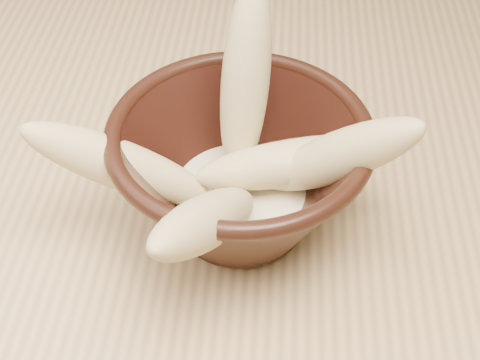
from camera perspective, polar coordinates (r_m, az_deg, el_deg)
name	(u,v)px	position (r m, az deg, el deg)	size (l,w,h in m)	color
table	(250,201)	(0.73, 0.83, -1.79)	(1.20, 0.80, 0.75)	tan
bowl	(240,172)	(0.55, 0.00, 0.72)	(0.21, 0.21, 0.12)	black
milk_puddle	(240,195)	(0.57, 0.00, -1.31)	(0.12, 0.12, 0.02)	beige
banana_upright	(245,82)	(0.55, 0.45, 8.35)	(0.04, 0.04, 0.17)	#D8BC7F
banana_left	(121,165)	(0.54, -10.12, 1.27)	(0.04, 0.04, 0.16)	#D8BC7F
banana_right	(337,157)	(0.52, 8.27, 1.97)	(0.04, 0.04, 0.16)	#D8BC7F
banana_across	(294,162)	(0.55, 4.60, 1.50)	(0.04, 0.04, 0.16)	#D8BC7F
banana_front	(207,221)	(0.48, -2.79, -3.49)	(0.04, 0.04, 0.18)	#D8BC7F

